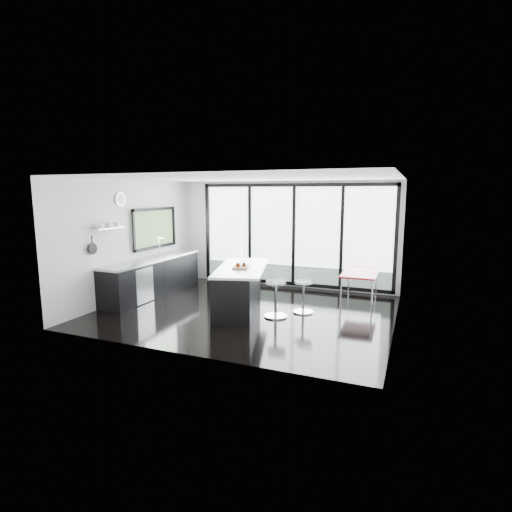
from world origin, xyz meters
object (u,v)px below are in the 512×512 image
at_px(bar_stool_near, 276,299).
at_px(red_table, 359,287).
at_px(island, 238,287).
at_px(bar_stool_far, 303,297).

height_order(bar_stool_near, red_table, bar_stool_near).
xyz_separation_m(bar_stool_near, red_table, (1.42, 1.77, -0.02)).
height_order(island, bar_stool_far, island).
bearing_deg(bar_stool_far, bar_stool_near, -124.03).
xyz_separation_m(bar_stool_near, bar_stool_far, (0.44, 0.50, -0.04)).
bearing_deg(island, red_table, 33.19).
bearing_deg(island, bar_stool_near, -13.88).
relative_size(bar_stool_far, red_table, 0.52).
relative_size(bar_stool_near, red_table, 0.57).
bearing_deg(bar_stool_near, bar_stool_far, 42.03).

